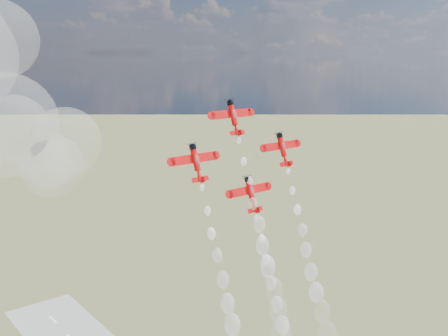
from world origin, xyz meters
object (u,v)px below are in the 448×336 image
(plane_lead, at_px, (233,117))
(plane_right, at_px, (283,149))
(plane_slot, at_px, (251,193))
(plane_left, at_px, (196,162))

(plane_lead, bearing_deg, plane_right, -14.03)
(plane_right, xyz_separation_m, plane_slot, (-14.87, -3.72, -9.73))
(plane_left, xyz_separation_m, plane_right, (29.75, 0.00, 0.00))
(plane_slot, bearing_deg, plane_left, 165.97)
(plane_lead, xyz_separation_m, plane_left, (-14.87, -3.72, -9.73))
(plane_left, relative_size, plane_right, 1.00)
(plane_lead, distance_m, plane_left, 18.16)
(plane_right, height_order, plane_slot, plane_right)
(plane_lead, bearing_deg, plane_slot, -90.00)
(plane_right, distance_m, plane_slot, 18.16)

